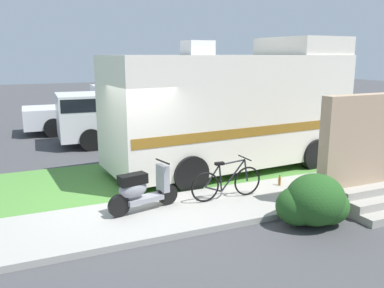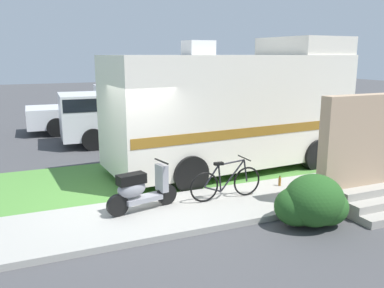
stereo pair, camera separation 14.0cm
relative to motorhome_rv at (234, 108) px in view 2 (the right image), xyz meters
The scene contains 11 objects.
ground_plane 4.11m from the motorhome_rv, 158.94° to the right, with size 80.00×80.00×0.00m, color #424244.
sidewalk 4.62m from the motorhome_rv, 143.83° to the right, with size 24.00×2.00×0.12m.
grass_strip 3.88m from the motorhome_rv, behind, with size 24.00×3.40×0.08m.
motorhome_rv is the anchor object (origin of this frame).
scooter 4.22m from the motorhome_rv, 145.86° to the right, with size 1.54×0.60×0.97m.
bicycle 3.02m from the motorhome_rv, 121.83° to the right, with size 1.70×0.52×0.88m.
pickup_truck_near 5.40m from the motorhome_rv, 114.96° to the left, with size 5.18×2.33×1.85m.
pickup_truck_far 8.02m from the motorhome_rv, 105.02° to the left, with size 5.26×2.21×1.90m.
porch_steps 3.87m from the motorhome_rv, 73.00° to the right, with size 2.00×1.26×2.40m.
bush_by_porch 4.26m from the motorhome_rv, 97.22° to the right, with size 1.40×1.05×0.99m.
bottle_green 2.57m from the motorhome_rv, 85.73° to the right, with size 0.06×0.06×0.25m.
Camera 2 is at (-1.94, -8.39, 3.20)m, focal length 37.78 mm.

